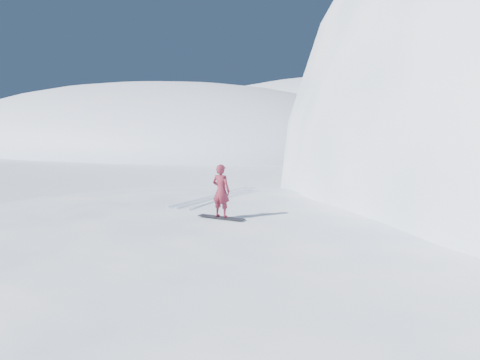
{
  "coord_description": "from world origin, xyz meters",
  "views": [
    {
      "loc": [
        9.88,
        -10.47,
        5.35
      ],
      "look_at": [
        0.85,
        1.83,
        3.5
      ],
      "focal_mm": 35.0,
      "sensor_mm": 36.0,
      "label": 1
    }
  ],
  "objects": [
    {
      "name": "snowboarder",
      "position": [
        0.85,
        0.83,
        3.26
      ],
      "size": [
        0.65,
        0.46,
        1.66
      ],
      "primitive_type": "imported",
      "rotation": [
        0.0,
        0.0,
        3.25
      ],
      "color": "maroon",
      "rests_on": "snowboard"
    },
    {
      "name": "wind_bumps",
      "position": [
        -0.56,
        2.12,
        0.0
      ],
      "size": [
        16.0,
        14.4,
        1.0
      ],
      "color": "white",
      "rests_on": "ground"
    },
    {
      "name": "near_ridge",
      "position": [
        1.0,
        3.0,
        0.0
      ],
      "size": [
        36.0,
        28.0,
        4.8
      ],
      "primitive_type": "ellipsoid",
      "color": "white",
      "rests_on": "ground"
    },
    {
      "name": "ground",
      "position": [
        0.0,
        0.0,
        0.0
      ],
      "size": [
        400.0,
        400.0,
        0.0
      ],
      "primitive_type": "plane",
      "color": "white",
      "rests_on": "ground"
    },
    {
      "name": "snowboard",
      "position": [
        0.85,
        0.83,
        2.41
      ],
      "size": [
        1.63,
        0.47,
        0.03
      ],
      "primitive_type": "cube",
      "rotation": [
        0.0,
        0.0,
        0.1
      ],
      "color": "black",
      "rests_on": "near_ridge"
    },
    {
      "name": "far_ridge_a",
      "position": [
        -70.0,
        60.0,
        0.0
      ],
      "size": [
        120.0,
        70.0,
        28.0
      ],
      "primitive_type": "ellipsoid",
      "color": "white",
      "rests_on": "ground"
    },
    {
      "name": "vapor_plume",
      "position": [
        -44.34,
        34.78,
        0.0
      ],
      "size": [
        9.87,
        7.89,
        6.91
      ],
      "primitive_type": "ellipsoid",
      "color": "white",
      "rests_on": "ground"
    },
    {
      "name": "board_tracks",
      "position": [
        -1.91,
        4.19,
        2.42
      ],
      "size": [
        1.75,
        5.96,
        0.04
      ],
      "color": "silver",
      "rests_on": "ground"
    },
    {
      "name": "far_ridge_c",
      "position": [
        -40.0,
        110.0,
        0.0
      ],
      "size": [
        140.0,
        90.0,
        36.0
      ],
      "primitive_type": "ellipsoid",
      "color": "white",
      "rests_on": "ground"
    }
  ]
}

